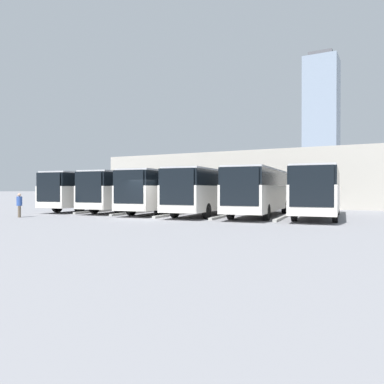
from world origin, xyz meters
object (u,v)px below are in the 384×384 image
Objects in this scene: bus_3 at (167,190)px; bus_5 at (95,190)px; bus_4 at (131,190)px; bus_0 at (318,190)px; pedestrian at (19,204)px; bus_2 at (209,190)px; bus_1 at (260,190)px.

bus_3 is 1.00× the size of bus_5.
bus_5 is (3.82, 0.20, 0.00)m from bus_4.
bus_0 and bus_5 have the same top height.
pedestrian is at bearing 21.53° from bus_0.
bus_2 is 13.11m from pedestrian.
bus_3 is (11.45, 0.64, 0.00)m from bus_0.
bus_0 is at bearing -178.84° from bus_2.
bus_3 is 7.64m from bus_5.
bus_2 is 11.46m from bus_5.
bus_1 is at bearing 172.99° from bus_4.
bus_0 and bus_2 have the same top height.
bus_3 is at bearing -4.95° from bus_1.
bus_0 is at bearing 175.22° from bus_4.
bus_0 is 11.47m from bus_3.
bus_4 is (15.27, 0.29, 0.00)m from bus_0.
bus_0 is at bearing 61.24° from pedestrian.
bus_1 is 1.00× the size of bus_5.
pedestrian is at bearing 33.34° from bus_2.
bus_3 is at bearing -2.67° from bus_0.
bus_1 is 7.64m from bus_3.
bus_4 is at bearing 177.08° from bus_5.
bus_4 is at bearing 108.19° from pedestrian.
bus_2 is at bearing 169.63° from bus_3.
bus_2 is at bearing 1.16° from bus_0.
pedestrian is (17.77, 9.21, -0.96)m from bus_0.
bus_4 is at bearing -7.01° from bus_1.
bus_5 is 7.26× the size of pedestrian.
bus_4 is at bearing -10.75° from bus_2.
bus_1 is at bearing 65.76° from pedestrian.
bus_1 is at bearing 175.05° from bus_3.
bus_0 and bus_1 have the same top height.
bus_4 is 9.31m from pedestrian.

